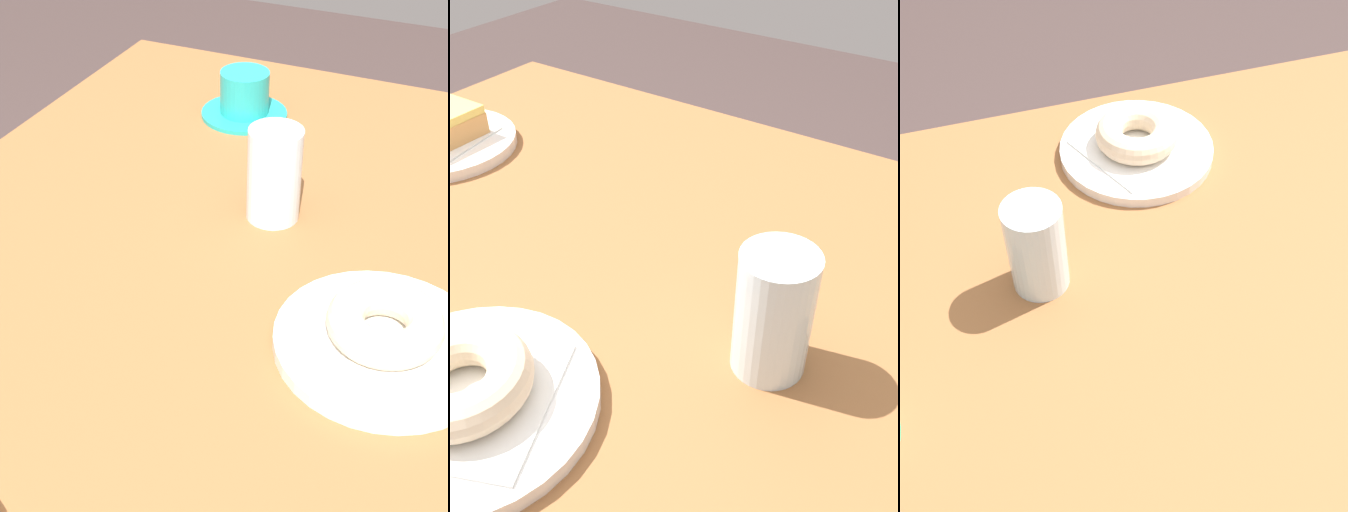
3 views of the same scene
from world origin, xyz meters
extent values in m
plane|color=#40312F|center=(0.00, 0.00, 0.00)|extent=(6.00, 6.00, 0.00)
cube|color=brown|center=(0.00, 0.00, 0.73)|extent=(1.17, 0.76, 0.05)
cylinder|color=#98643E|center=(-0.51, -0.30, 0.35)|extent=(0.04, 0.04, 0.70)
cylinder|color=white|center=(-0.04, -0.23, 0.76)|extent=(0.21, 0.21, 0.01)
cube|color=white|center=(-0.04, -0.23, 0.77)|extent=(0.18, 0.18, 0.00)
torus|color=beige|center=(-0.04, -0.23, 0.79)|extent=(0.11, 0.11, 0.04)
cylinder|color=silver|center=(0.14, -0.05, 0.82)|extent=(0.07, 0.07, 0.12)
camera|label=1|loc=(-0.58, -0.31, 1.28)|focal=51.82mm
camera|label=2|loc=(0.27, -0.40, 1.15)|focal=41.67mm
camera|label=3|loc=(0.18, 0.41, 1.33)|focal=43.80mm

